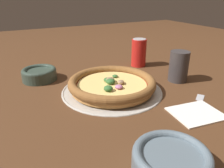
{
  "coord_description": "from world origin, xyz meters",
  "views": [
    {
      "loc": [
        0.31,
        0.61,
        0.32
      ],
      "look_at": [
        0.0,
        0.0,
        0.03
      ],
      "focal_mm": 35.0,
      "sensor_mm": 36.0,
      "label": 1
    }
  ],
  "objects_px": {
    "bowl_near": "(39,74)",
    "fork": "(198,104)",
    "pizza": "(112,84)",
    "napkin": "(196,113)",
    "drinking_cup": "(179,66)",
    "bowl_far": "(171,160)",
    "beverage_can": "(139,53)",
    "pizza_tray": "(112,90)"
  },
  "relations": [
    {
      "from": "pizza_tray",
      "to": "beverage_can",
      "type": "xyz_separation_m",
      "value": [
        -0.23,
        -0.19,
        0.06
      ]
    },
    {
      "from": "pizza_tray",
      "to": "bowl_far",
      "type": "xyz_separation_m",
      "value": [
        0.07,
        0.37,
        0.02
      ]
    },
    {
      "from": "bowl_near",
      "to": "fork",
      "type": "xyz_separation_m",
      "value": [
        -0.39,
        0.43,
        -0.02
      ]
    },
    {
      "from": "bowl_near",
      "to": "drinking_cup",
      "type": "bearing_deg",
      "value": 152.13
    },
    {
      "from": "beverage_can",
      "to": "bowl_near",
      "type": "bearing_deg",
      "value": -3.47
    },
    {
      "from": "pizza_tray",
      "to": "fork",
      "type": "distance_m",
      "value": 0.28
    },
    {
      "from": "pizza_tray",
      "to": "bowl_near",
      "type": "height_order",
      "value": "bowl_near"
    },
    {
      "from": "drinking_cup",
      "to": "napkin",
      "type": "height_order",
      "value": "drinking_cup"
    },
    {
      "from": "bowl_near",
      "to": "drinking_cup",
      "type": "distance_m",
      "value": 0.53
    },
    {
      "from": "beverage_can",
      "to": "fork",
      "type": "bearing_deg",
      "value": 83.41
    },
    {
      "from": "pizza",
      "to": "bowl_far",
      "type": "xyz_separation_m",
      "value": [
        0.07,
        0.37,
        -0.0
      ]
    },
    {
      "from": "bowl_far",
      "to": "fork",
      "type": "relative_size",
      "value": 1.01
    },
    {
      "from": "bowl_near",
      "to": "drinking_cup",
      "type": "xyz_separation_m",
      "value": [
        -0.47,
        0.25,
        0.03
      ]
    },
    {
      "from": "pizza",
      "to": "bowl_near",
      "type": "height_order",
      "value": "same"
    },
    {
      "from": "pizza",
      "to": "napkin",
      "type": "distance_m",
      "value": 0.28
    },
    {
      "from": "pizza_tray",
      "to": "bowl_near",
      "type": "xyz_separation_m",
      "value": [
        0.2,
        -0.22,
        0.02
      ]
    },
    {
      "from": "pizza",
      "to": "bowl_far",
      "type": "bearing_deg",
      "value": 80.1
    },
    {
      "from": "drinking_cup",
      "to": "beverage_can",
      "type": "bearing_deg",
      "value": -81.73
    },
    {
      "from": "bowl_far",
      "to": "napkin",
      "type": "xyz_separation_m",
      "value": [
        -0.21,
        -0.13,
        -0.02
      ]
    },
    {
      "from": "bowl_far",
      "to": "beverage_can",
      "type": "bearing_deg",
      "value": -117.92
    },
    {
      "from": "drinking_cup",
      "to": "napkin",
      "type": "relative_size",
      "value": 0.77
    },
    {
      "from": "pizza_tray",
      "to": "drinking_cup",
      "type": "height_order",
      "value": "drinking_cup"
    },
    {
      "from": "pizza_tray",
      "to": "napkin",
      "type": "height_order",
      "value": "same"
    },
    {
      "from": "pizza",
      "to": "bowl_far",
      "type": "relative_size",
      "value": 2.0
    },
    {
      "from": "bowl_near",
      "to": "napkin",
      "type": "distance_m",
      "value": 0.58
    },
    {
      "from": "pizza",
      "to": "fork",
      "type": "height_order",
      "value": "pizza"
    },
    {
      "from": "bowl_near",
      "to": "napkin",
      "type": "xyz_separation_m",
      "value": [
        -0.34,
        0.46,
        -0.02
      ]
    },
    {
      "from": "napkin",
      "to": "beverage_can",
      "type": "height_order",
      "value": "beverage_can"
    },
    {
      "from": "bowl_far",
      "to": "pizza_tray",
      "type": "bearing_deg",
      "value": -99.91
    },
    {
      "from": "bowl_near",
      "to": "drinking_cup",
      "type": "relative_size",
      "value": 1.13
    },
    {
      "from": "bowl_near",
      "to": "bowl_far",
      "type": "relative_size",
      "value": 0.87
    },
    {
      "from": "bowl_near",
      "to": "fork",
      "type": "relative_size",
      "value": 0.88
    },
    {
      "from": "bowl_far",
      "to": "drinking_cup",
      "type": "bearing_deg",
      "value": -134.0
    },
    {
      "from": "pizza_tray",
      "to": "drinking_cup",
      "type": "distance_m",
      "value": 0.27
    },
    {
      "from": "pizza",
      "to": "pizza_tray",
      "type": "bearing_deg",
      "value": -109.66
    },
    {
      "from": "bowl_near",
      "to": "bowl_far",
      "type": "height_order",
      "value": "bowl_near"
    },
    {
      "from": "bowl_near",
      "to": "pizza_tray",
      "type": "bearing_deg",
      "value": 132.88
    },
    {
      "from": "napkin",
      "to": "fork",
      "type": "relative_size",
      "value": 1.0
    },
    {
      "from": "pizza_tray",
      "to": "pizza",
      "type": "bearing_deg",
      "value": 70.34
    },
    {
      "from": "pizza_tray",
      "to": "drinking_cup",
      "type": "bearing_deg",
      "value": 173.63
    },
    {
      "from": "pizza",
      "to": "drinking_cup",
      "type": "height_order",
      "value": "drinking_cup"
    },
    {
      "from": "beverage_can",
      "to": "bowl_far",
      "type": "bearing_deg",
      "value": 62.08
    }
  ]
}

